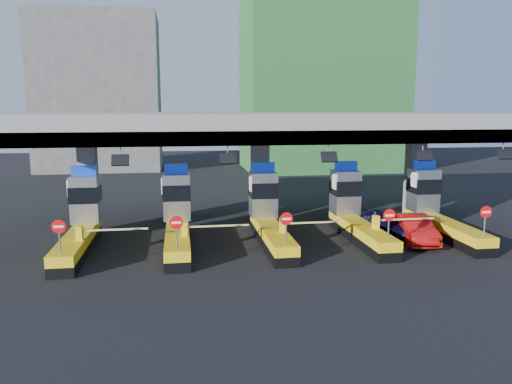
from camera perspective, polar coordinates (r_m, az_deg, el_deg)
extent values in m
plane|color=black|center=(27.93, 1.43, -5.53)|extent=(120.00, 120.00, 0.00)
cube|color=slate|center=(29.94, 0.45, 7.61)|extent=(28.00, 12.00, 1.50)
cube|color=#4C4C49|center=(24.36, 2.61, 6.21)|extent=(28.00, 0.60, 0.70)
cube|color=slate|center=(30.33, -18.55, 0.49)|extent=(1.00, 1.00, 5.50)
cube|color=slate|center=(30.26, 0.44, 0.97)|extent=(1.00, 1.00, 5.50)
cube|color=slate|center=(33.34, 17.67, 1.32)|extent=(1.00, 1.00, 5.50)
cylinder|color=slate|center=(24.08, -15.24, 4.41)|extent=(0.06, 0.06, 0.50)
cube|color=black|center=(23.91, -15.25, 3.53)|extent=(0.80, 0.38, 0.54)
cylinder|color=slate|center=(24.03, -3.27, 4.72)|extent=(0.06, 0.06, 0.50)
cube|color=black|center=(23.87, -3.22, 3.85)|extent=(0.80, 0.38, 0.54)
cylinder|color=slate|center=(25.01, 8.24, 4.83)|extent=(0.06, 0.06, 0.50)
cube|color=black|center=(24.85, 8.36, 3.99)|extent=(0.80, 0.38, 0.54)
cylinder|color=slate|center=(26.90, 18.52, 4.76)|extent=(0.06, 0.06, 0.50)
cube|color=black|center=(26.75, 18.68, 3.98)|extent=(0.80, 0.38, 0.54)
cylinder|color=slate|center=(29.23, 26.42, 4.60)|extent=(0.06, 0.06, 0.50)
cube|color=black|center=(29.09, 26.59, 3.88)|extent=(0.80, 0.38, 0.54)
cube|color=black|center=(27.00, -19.68, -6.09)|extent=(1.20, 8.00, 0.50)
cube|color=#E5B70C|center=(26.87, -19.74, -5.06)|extent=(1.20, 8.00, 0.50)
cube|color=#9EA3A8|center=(29.24, -18.89, -0.74)|extent=(1.50, 1.50, 2.60)
cube|color=black|center=(29.17, -18.93, -0.17)|extent=(1.56, 1.56, 0.90)
cube|color=#0C2DBF|center=(29.01, -19.06, 2.33)|extent=(1.30, 0.35, 0.55)
cube|color=white|center=(28.99, -20.62, 0.48)|extent=(0.06, 0.70, 0.90)
cylinder|color=slate|center=(23.24, -21.52, -5.12)|extent=(0.07, 0.07, 1.30)
cylinder|color=red|center=(23.07, -21.63, -3.69)|extent=(0.60, 0.04, 0.60)
cube|color=white|center=(23.05, -21.64, -3.71)|extent=(0.42, 0.02, 0.10)
cube|color=#E5B70C|center=(25.52, -19.54, -4.42)|extent=(0.30, 0.35, 0.70)
cube|color=white|center=(25.23, -15.87, -4.15)|extent=(3.20, 0.08, 0.08)
cube|color=black|center=(26.49, -8.95, -5.93)|extent=(1.20, 8.00, 0.50)
cube|color=#E5B70C|center=(26.36, -8.98, -4.88)|extent=(1.20, 8.00, 0.50)
cube|color=#9EA3A8|center=(28.77, -9.05, -0.50)|extent=(1.50, 1.50, 2.60)
cube|color=black|center=(28.70, -9.06, 0.08)|extent=(1.56, 1.56, 0.90)
cube|color=#0C2DBF|center=(28.54, -9.13, 2.62)|extent=(1.30, 0.35, 0.55)
cube|color=white|center=(28.38, -10.70, 0.74)|extent=(0.06, 0.70, 0.90)
cylinder|color=slate|center=(22.65, -9.05, -4.93)|extent=(0.07, 0.07, 1.30)
cylinder|color=red|center=(22.48, -9.09, -3.47)|extent=(0.60, 0.04, 0.60)
cube|color=white|center=(22.45, -9.09, -3.48)|extent=(0.42, 0.02, 0.10)
cube|color=#E5B70C|center=(25.05, -8.21, -4.21)|extent=(0.30, 0.35, 0.70)
cube|color=white|center=(25.09, -4.44, -3.88)|extent=(3.20, 0.08, 0.08)
cube|color=black|center=(26.92, 1.81, -5.56)|extent=(1.20, 8.00, 0.50)
cube|color=#E5B70C|center=(26.79, 1.81, -4.53)|extent=(1.20, 8.00, 0.50)
cube|color=#9EA3A8|center=(29.17, 0.82, -0.25)|extent=(1.50, 1.50, 2.60)
cube|color=black|center=(29.10, 0.83, 0.33)|extent=(1.56, 1.56, 0.90)
cube|color=#0C2DBF|center=(28.94, 0.83, 2.84)|extent=(1.30, 0.35, 0.55)
cube|color=white|center=(28.64, -0.65, 0.99)|extent=(0.06, 0.70, 0.90)
cylinder|color=slate|center=(23.15, 3.46, -4.51)|extent=(0.07, 0.07, 1.30)
cylinder|color=red|center=(22.98, 3.49, -3.08)|extent=(0.60, 0.04, 0.60)
cube|color=white|center=(22.96, 3.50, -3.09)|extent=(0.42, 0.02, 0.10)
cube|color=#E5B70C|center=(25.57, 3.08, -3.84)|extent=(0.30, 0.35, 0.70)
cube|color=white|center=(25.93, 6.66, -3.48)|extent=(3.20, 0.08, 0.08)
cube|color=black|center=(28.24, 11.87, -5.04)|extent=(1.20, 8.00, 0.50)
cube|color=#E5B70C|center=(28.12, 11.90, -4.06)|extent=(1.20, 8.00, 0.50)
cube|color=#9EA3A8|center=(30.39, 10.16, 0.00)|extent=(1.50, 1.50, 2.60)
cube|color=black|center=(30.33, 10.19, 0.55)|extent=(1.56, 1.56, 0.90)
cube|color=#0C2DBF|center=(30.17, 10.25, 2.96)|extent=(1.30, 0.35, 0.55)
cube|color=white|center=(29.75, 8.92, 1.20)|extent=(0.06, 0.70, 0.90)
cylinder|color=slate|center=(24.67, 14.91, -3.94)|extent=(0.07, 0.07, 1.30)
cylinder|color=red|center=(24.52, 15.00, -2.59)|extent=(0.60, 0.04, 0.60)
cube|color=white|center=(24.49, 15.02, -2.60)|extent=(0.42, 0.02, 0.10)
cube|color=#E5B70C|center=(27.02, 13.54, -3.36)|extent=(0.30, 0.35, 0.70)
cube|color=white|center=(27.66, 16.71, -2.99)|extent=(3.20, 0.08, 0.08)
cube|color=black|center=(30.34, 20.77, -4.45)|extent=(1.20, 8.00, 0.50)
cube|color=#E5B70C|center=(30.22, 20.83, -3.53)|extent=(1.20, 8.00, 0.50)
cube|color=#9EA3A8|center=(32.35, 18.57, 0.22)|extent=(1.50, 1.50, 2.60)
cube|color=black|center=(32.29, 18.61, 0.74)|extent=(1.56, 1.56, 0.90)
cube|color=#0C2DBF|center=(32.14, 18.72, 3.00)|extent=(1.30, 0.35, 0.55)
cube|color=white|center=(31.62, 17.59, 1.35)|extent=(0.06, 0.70, 0.90)
cylinder|color=slate|center=(27.05, 24.68, -3.32)|extent=(0.07, 0.07, 1.30)
cylinder|color=red|center=(26.91, 24.80, -2.09)|extent=(0.60, 0.04, 0.60)
cube|color=white|center=(26.89, 24.83, -2.10)|extent=(0.42, 0.02, 0.10)
cube|color=#E5B70C|center=(29.27, 22.65, -2.86)|extent=(0.30, 0.35, 0.70)
cube|color=white|center=(30.14, 25.34, -2.51)|extent=(3.20, 0.08, 0.08)
cube|color=#1E5926|center=(61.27, 7.49, 15.80)|extent=(18.00, 12.00, 28.00)
cube|color=#4C4C49|center=(63.24, -17.44, 10.71)|extent=(14.00, 10.00, 18.00)
imported|color=black|center=(29.70, 14.92, -3.36)|extent=(3.22, 5.02, 1.59)
imported|color=red|center=(28.72, 17.61, -4.04)|extent=(2.19, 4.66, 1.48)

